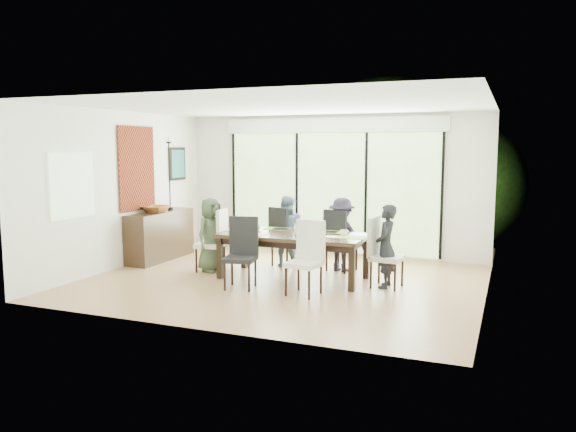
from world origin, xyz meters
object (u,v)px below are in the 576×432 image
at_px(laptop, 242,231).
at_px(cup_c, 344,233).
at_px(chair_near_right, 304,258).
at_px(bowl, 156,209).
at_px(table_top, 293,236).
at_px(chair_far_left, 287,236).
at_px(vase, 297,230).
at_px(chair_left_end, 210,240).
at_px(person_left_end, 211,235).
at_px(person_far_right, 342,235).
at_px(chair_right_end, 387,252).
at_px(sideboard, 160,236).
at_px(cup_b, 300,232).
at_px(chair_near_left, 240,253).
at_px(chair_far_right, 342,240).
at_px(person_far_left, 287,231).
at_px(person_right_end, 386,246).
at_px(cup_a, 257,227).

bearing_deg(laptop, cup_c, -26.67).
xyz_separation_m(chair_near_right, bowl, (-3.35, 1.28, 0.43)).
relative_size(table_top, chair_far_left, 2.18).
bearing_deg(vase, chair_left_end, -178.15).
distance_m(person_left_end, person_far_right, 2.19).
bearing_deg(chair_right_end, sideboard, 89.47).
bearing_deg(bowl, cup_b, -9.56).
bearing_deg(bowl, chair_near_left, -28.49).
relative_size(chair_left_end, laptop, 3.33).
bearing_deg(chair_far_right, cup_b, 83.67).
bearing_deg(person_far_right, chair_far_right, -81.42).
relative_size(table_top, chair_far_right, 2.18).
bearing_deg(vase, person_far_left, 122.66).
relative_size(chair_left_end, person_left_end, 0.85).
bearing_deg(cup_c, person_far_right, 108.90).
bearing_deg(sideboard, cup_b, -11.41).
relative_size(chair_left_end, cup_b, 11.00).
bearing_deg(chair_right_end, chair_left_end, 96.10).
relative_size(person_left_end, vase, 10.75).
xyz_separation_m(person_far_left, person_far_right, (1.00, 0.00, 0.00)).
relative_size(table_top, chair_left_end, 2.18).
bearing_deg(chair_near_right, person_far_left, 127.26).
xyz_separation_m(person_right_end, cup_c, (-0.68, 0.10, 0.15)).
xyz_separation_m(chair_left_end, vase, (1.55, 0.05, 0.25)).
height_order(table_top, chair_near_left, chair_near_left).
distance_m(person_right_end, cup_b, 1.34).
bearing_deg(cup_b, person_far_right, 66.73).
bearing_deg(chair_far_right, chair_far_left, 16.51).
distance_m(chair_near_left, cup_a, 1.07).
bearing_deg(cup_b, person_left_end, 176.49).
distance_m(person_far_left, bowl, 2.46).
xyz_separation_m(chair_near_right, sideboard, (-3.35, 1.38, -0.08)).
height_order(chair_near_left, sideboard, chair_near_left).
bearing_deg(cup_c, bowl, 175.22).
xyz_separation_m(person_left_end, person_right_end, (2.96, 0.00, 0.00)).
height_order(chair_near_left, person_right_end, person_right_end).
relative_size(chair_near_right, cup_c, 8.87).
bearing_deg(cup_c, cup_b, -162.90).
bearing_deg(chair_left_end, person_right_end, 80.04).
relative_size(table_top, bowl, 4.86).
height_order(table_top, sideboard, sideboard).
xyz_separation_m(cup_a, cup_c, (1.50, -0.05, 0.00)).
bearing_deg(chair_near_left, vase, 48.54).
relative_size(person_left_end, person_right_end, 1.00).
distance_m(table_top, person_far_left, 0.95).
bearing_deg(sideboard, person_far_right, 5.46).
xyz_separation_m(table_top, person_left_end, (-1.48, -0.00, -0.07)).
relative_size(person_left_end, cup_c, 10.40).
bearing_deg(chair_far_right, laptop, 50.67).
distance_m(chair_far_left, person_left_end, 1.34).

